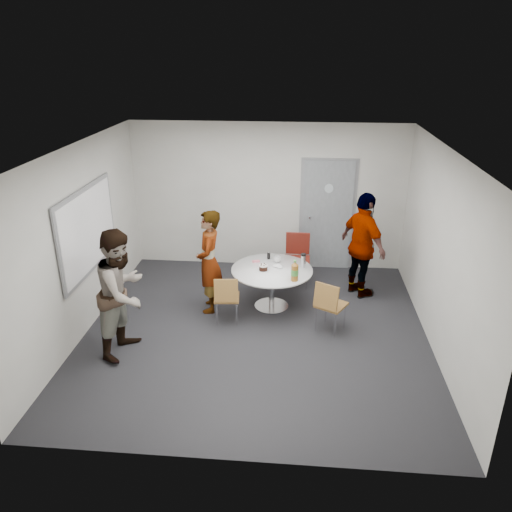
# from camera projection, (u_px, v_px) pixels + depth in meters

# --- Properties ---
(floor) EXTENTS (5.00, 5.00, 0.00)m
(floor) POSITION_uv_depth(u_px,v_px,m) (256.00, 332.00, 7.40)
(floor) COLOR black
(floor) RESTS_ON ground
(ceiling) EXTENTS (5.00, 5.00, 0.00)m
(ceiling) POSITION_uv_depth(u_px,v_px,m) (256.00, 149.00, 6.34)
(ceiling) COLOR silver
(ceiling) RESTS_ON wall_back
(wall_back) EXTENTS (5.00, 0.00, 5.00)m
(wall_back) POSITION_uv_depth(u_px,v_px,m) (268.00, 197.00, 9.16)
(wall_back) COLOR beige
(wall_back) RESTS_ON floor
(wall_left) EXTENTS (0.00, 5.00, 5.00)m
(wall_left) POSITION_uv_depth(u_px,v_px,m) (81.00, 242.00, 7.08)
(wall_left) COLOR beige
(wall_left) RESTS_ON floor
(wall_right) EXTENTS (0.00, 5.00, 5.00)m
(wall_right) POSITION_uv_depth(u_px,v_px,m) (442.00, 254.00, 6.67)
(wall_right) COLOR beige
(wall_right) RESTS_ON floor
(wall_front) EXTENTS (5.00, 0.00, 5.00)m
(wall_front) POSITION_uv_depth(u_px,v_px,m) (231.00, 349.00, 4.58)
(wall_front) COLOR beige
(wall_front) RESTS_ON floor
(door) EXTENTS (1.02, 0.17, 2.12)m
(door) POSITION_uv_depth(u_px,v_px,m) (327.00, 216.00, 9.18)
(door) COLOR slate
(door) RESTS_ON wall_back
(whiteboard) EXTENTS (0.04, 1.90, 1.25)m
(whiteboard) POSITION_uv_depth(u_px,v_px,m) (88.00, 230.00, 7.22)
(whiteboard) COLOR gray
(whiteboard) RESTS_ON wall_left
(table) EXTENTS (1.28, 1.28, 1.00)m
(table) POSITION_uv_depth(u_px,v_px,m) (274.00, 274.00, 7.87)
(table) COLOR white
(table) RESTS_ON floor
(chair_near_left) EXTENTS (0.40, 0.43, 0.78)m
(chair_near_left) POSITION_uv_depth(u_px,v_px,m) (227.00, 296.00, 7.45)
(chair_near_left) COLOR brown
(chair_near_left) RESTS_ON floor
(chair_near_right) EXTENTS (0.54, 0.55, 0.81)m
(chair_near_right) POSITION_uv_depth(u_px,v_px,m) (329.00, 302.00, 7.21)
(chair_near_right) COLOR brown
(chair_near_right) RESTS_ON floor
(chair_far) EXTENTS (0.45, 0.48, 0.92)m
(chair_far) POSITION_uv_depth(u_px,v_px,m) (297.00, 254.00, 8.71)
(chair_far) COLOR #5E1B12
(chair_far) RESTS_ON floor
(person_main) EXTENTS (0.44, 0.63, 1.65)m
(person_main) POSITION_uv_depth(u_px,v_px,m) (209.00, 262.00, 7.73)
(person_main) COLOR #A5C6EA
(person_main) RESTS_ON floor
(person_left) EXTENTS (0.85, 0.99, 1.78)m
(person_left) POSITION_uv_depth(u_px,v_px,m) (122.00, 292.00, 6.63)
(person_left) COLOR white
(person_left) RESTS_ON floor
(person_right) EXTENTS (0.92, 1.12, 1.78)m
(person_right) POSITION_uv_depth(u_px,v_px,m) (363.00, 246.00, 8.17)
(person_right) COLOR black
(person_right) RESTS_ON floor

